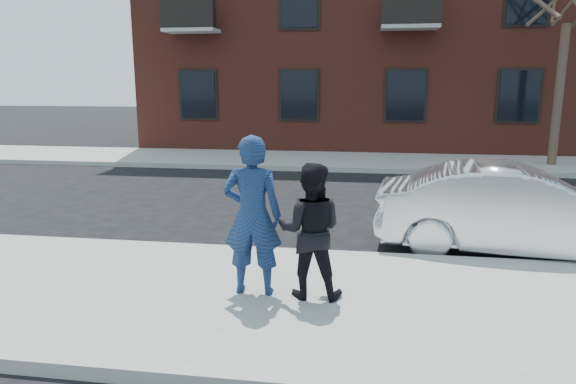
# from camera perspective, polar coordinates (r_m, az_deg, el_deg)

# --- Properties ---
(ground) EXTENTS (100.00, 100.00, 0.00)m
(ground) POSITION_cam_1_polar(r_m,az_deg,el_deg) (6.54, 19.42, -12.47)
(ground) COLOR black
(ground) RESTS_ON ground
(near_sidewalk) EXTENTS (50.00, 3.50, 0.15)m
(near_sidewalk) POSITION_cam_1_polar(r_m,az_deg,el_deg) (6.28, 19.90, -12.78)
(near_sidewalk) COLOR gray
(near_sidewalk) RESTS_ON ground
(near_curb) EXTENTS (50.00, 0.10, 0.15)m
(near_curb) POSITION_cam_1_polar(r_m,az_deg,el_deg) (7.93, 17.41, -7.38)
(near_curb) COLOR #999691
(near_curb) RESTS_ON ground
(far_sidewalk) EXTENTS (50.00, 3.50, 0.15)m
(far_sidewalk) POSITION_cam_1_polar(r_m,az_deg,el_deg) (17.33, 12.67, 3.24)
(far_sidewalk) COLOR gray
(far_sidewalk) RESTS_ON ground
(far_curb) EXTENTS (50.00, 0.10, 0.15)m
(far_curb) POSITION_cam_1_polar(r_m,az_deg,el_deg) (15.56, 13.12, 2.25)
(far_curb) COLOR #999691
(far_curb) RESTS_ON ground
(silver_sedan) EXTENTS (4.39, 1.92, 1.40)m
(silver_sedan) POSITION_cam_1_polar(r_m,az_deg,el_deg) (8.70, 24.05, -1.88)
(silver_sedan) COLOR silver
(silver_sedan) RESTS_ON ground
(man_hoodie) EXTENTS (0.72, 0.53, 1.91)m
(man_hoodie) POSITION_cam_1_polar(r_m,az_deg,el_deg) (6.05, -3.98, -2.65)
(man_hoodie) COLOR navy
(man_hoodie) RESTS_ON near_sidewalk
(man_peacoat) EXTENTS (0.78, 0.61, 1.60)m
(man_peacoat) POSITION_cam_1_polar(r_m,az_deg,el_deg) (5.98, 2.50, -4.33)
(man_peacoat) COLOR black
(man_peacoat) RESTS_ON near_sidewalk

